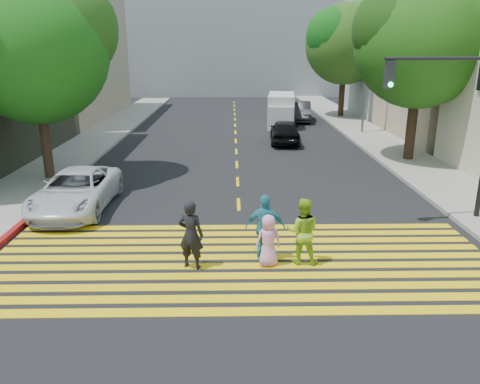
{
  "coord_description": "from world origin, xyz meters",
  "views": [
    {
      "loc": [
        -0.22,
        -10.03,
        5.44
      ],
      "look_at": [
        0.0,
        3.0,
        1.4
      ],
      "focal_mm": 35.0,
      "sensor_mm": 36.0,
      "label": 1
    }
  ],
  "objects_px": {
    "traffic_signal": "(462,112)",
    "pedestrian_woman": "(302,231)",
    "pedestrian_man": "(191,235)",
    "pedestrian_extra": "(265,228)",
    "tree_right_near": "(423,35)",
    "silver_car": "(279,109)",
    "tree_right_far": "(346,40)",
    "pedestrian_child": "(268,241)",
    "dark_car_near": "(285,131)",
    "dark_car_parked": "(300,111)",
    "white_sedan": "(76,191)",
    "tree_left": "(36,42)",
    "white_van": "(281,111)"
  },
  "relations": [
    {
      "from": "dark_car_near",
      "to": "dark_car_parked",
      "type": "relative_size",
      "value": 0.93
    },
    {
      "from": "tree_right_far",
      "to": "white_sedan",
      "type": "relative_size",
      "value": 1.81
    },
    {
      "from": "pedestrian_child",
      "to": "white_sedan",
      "type": "relative_size",
      "value": 0.28
    },
    {
      "from": "pedestrian_woman",
      "to": "traffic_signal",
      "type": "height_order",
      "value": "traffic_signal"
    },
    {
      "from": "pedestrian_man",
      "to": "pedestrian_extra",
      "type": "bearing_deg",
      "value": -148.75
    },
    {
      "from": "tree_right_far",
      "to": "pedestrian_child",
      "type": "xyz_separation_m",
      "value": [
        -7.93,
        -26.75,
        -5.31
      ]
    },
    {
      "from": "white_sedan",
      "to": "pedestrian_man",
      "type": "bearing_deg",
      "value": -46.15
    },
    {
      "from": "pedestrian_woman",
      "to": "pedestrian_extra",
      "type": "relative_size",
      "value": 0.99
    },
    {
      "from": "tree_right_far",
      "to": "white_van",
      "type": "relative_size",
      "value": 1.79
    },
    {
      "from": "tree_left",
      "to": "pedestrian_woman",
      "type": "relative_size",
      "value": 4.68
    },
    {
      "from": "tree_left",
      "to": "traffic_signal",
      "type": "height_order",
      "value": "tree_left"
    },
    {
      "from": "pedestrian_woman",
      "to": "silver_car",
      "type": "distance_m",
      "value": 27.11
    },
    {
      "from": "tree_right_far",
      "to": "pedestrian_woman",
      "type": "xyz_separation_m",
      "value": [
        -7.04,
        -26.62,
        -5.11
      ]
    },
    {
      "from": "white_sedan",
      "to": "dark_car_parked",
      "type": "bearing_deg",
      "value": 62.87
    },
    {
      "from": "pedestrian_woman",
      "to": "dark_car_parked",
      "type": "bearing_deg",
      "value": -88.94
    },
    {
      "from": "tree_left",
      "to": "white_sedan",
      "type": "height_order",
      "value": "tree_left"
    },
    {
      "from": "traffic_signal",
      "to": "dark_car_near",
      "type": "bearing_deg",
      "value": 98.5
    },
    {
      "from": "pedestrian_woman",
      "to": "white_sedan",
      "type": "xyz_separation_m",
      "value": [
        -7.24,
        4.39,
        -0.21
      ]
    },
    {
      "from": "white_sedan",
      "to": "dark_car_parked",
      "type": "relative_size",
      "value": 1.1
    },
    {
      "from": "dark_car_parked",
      "to": "white_sedan",
      "type": "bearing_deg",
      "value": -111.33
    },
    {
      "from": "dark_car_near",
      "to": "traffic_signal",
      "type": "distance_m",
      "value": 14.03
    },
    {
      "from": "silver_car",
      "to": "dark_car_parked",
      "type": "bearing_deg",
      "value": 129.97
    },
    {
      "from": "silver_car",
      "to": "white_van",
      "type": "relative_size",
      "value": 0.88
    },
    {
      "from": "tree_left",
      "to": "pedestrian_extra",
      "type": "bearing_deg",
      "value": -42.91
    },
    {
      "from": "dark_car_near",
      "to": "pedestrian_woman",
      "type": "bearing_deg",
      "value": 88.93
    },
    {
      "from": "pedestrian_man",
      "to": "white_van",
      "type": "relative_size",
      "value": 0.36
    },
    {
      "from": "tree_right_far",
      "to": "pedestrian_man",
      "type": "height_order",
      "value": "tree_right_far"
    },
    {
      "from": "tree_right_near",
      "to": "pedestrian_child",
      "type": "bearing_deg",
      "value": -124.52
    },
    {
      "from": "pedestrian_woman",
      "to": "white_van",
      "type": "distance_m",
      "value": 22.45
    },
    {
      "from": "pedestrian_extra",
      "to": "traffic_signal",
      "type": "bearing_deg",
      "value": -150.98
    },
    {
      "from": "dark_car_parked",
      "to": "silver_car",
      "type": "bearing_deg",
      "value": 129.24
    },
    {
      "from": "tree_right_near",
      "to": "pedestrian_child",
      "type": "height_order",
      "value": "tree_right_near"
    },
    {
      "from": "tree_left",
      "to": "white_sedan",
      "type": "relative_size",
      "value": 1.7
    },
    {
      "from": "pedestrian_child",
      "to": "white_van",
      "type": "height_order",
      "value": "white_van"
    },
    {
      "from": "pedestrian_man",
      "to": "traffic_signal",
      "type": "distance_m",
      "value": 9.05
    },
    {
      "from": "tree_right_near",
      "to": "dark_car_near",
      "type": "height_order",
      "value": "tree_right_near"
    },
    {
      "from": "dark_car_near",
      "to": "dark_car_parked",
      "type": "xyz_separation_m",
      "value": [
        2.12,
        8.76,
        0.03
      ]
    },
    {
      "from": "tree_right_near",
      "to": "white_sedan",
      "type": "bearing_deg",
      "value": -153.88
    },
    {
      "from": "tree_left",
      "to": "dark_car_near",
      "type": "bearing_deg",
      "value": 36.03
    },
    {
      "from": "tree_right_near",
      "to": "silver_car",
      "type": "xyz_separation_m",
      "value": [
        -5.02,
        15.64,
        -5.36
      ]
    },
    {
      "from": "white_van",
      "to": "dark_car_near",
      "type": "bearing_deg",
      "value": -87.18
    },
    {
      "from": "pedestrian_extra",
      "to": "dark_car_parked",
      "type": "distance_m",
      "value": 25.0
    },
    {
      "from": "traffic_signal",
      "to": "pedestrian_woman",
      "type": "bearing_deg",
      "value": -158.44
    },
    {
      "from": "silver_car",
      "to": "tree_right_far",
      "type": "bearing_deg",
      "value": -177.87
    },
    {
      "from": "pedestrian_child",
      "to": "dark_car_near",
      "type": "bearing_deg",
      "value": -112.46
    },
    {
      "from": "pedestrian_man",
      "to": "dark_car_near",
      "type": "xyz_separation_m",
      "value": [
        4.18,
        16.34,
        -0.19
      ]
    },
    {
      "from": "pedestrian_man",
      "to": "dark_car_parked",
      "type": "bearing_deg",
      "value": -86.77
    },
    {
      "from": "silver_car",
      "to": "tree_left",
      "type": "bearing_deg",
      "value": 65.38
    },
    {
      "from": "white_van",
      "to": "traffic_signal",
      "type": "distance_m",
      "value": 19.92
    },
    {
      "from": "tree_right_near",
      "to": "pedestrian_man",
      "type": "relative_size",
      "value": 4.9
    }
  ]
}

